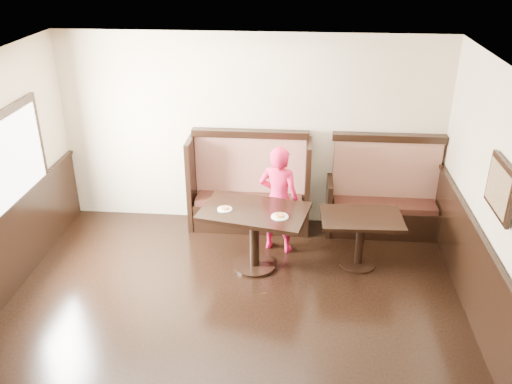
# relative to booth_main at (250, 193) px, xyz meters

# --- Properties ---
(room_shell) EXTENTS (7.00, 7.00, 7.00)m
(room_shell) POSITION_rel_booth_main_xyz_m (-0.30, -3.01, 0.14)
(room_shell) COLOR beige
(room_shell) RESTS_ON ground
(booth_main) EXTENTS (1.75, 0.72, 1.45)m
(booth_main) POSITION_rel_booth_main_xyz_m (0.00, 0.00, 0.00)
(booth_main) COLOR black
(booth_main) RESTS_ON ground
(booth_neighbor) EXTENTS (1.65, 0.72, 1.45)m
(booth_neighbor) POSITION_rel_booth_main_xyz_m (1.95, -0.00, -0.05)
(booth_neighbor) COLOR black
(booth_neighbor) RESTS_ON ground
(table_main) EXTENTS (1.46, 1.07, 0.84)m
(table_main) POSITION_rel_booth_main_xyz_m (0.17, -1.13, 0.12)
(table_main) COLOR black
(table_main) RESTS_ON ground
(table_neighbor) EXTENTS (1.06, 0.72, 0.72)m
(table_neighbor) POSITION_rel_booth_main_xyz_m (1.53, -0.96, 0.01)
(table_neighbor) COLOR black
(table_neighbor) RESTS_ON ground
(child) EXTENTS (0.63, 0.50, 1.52)m
(child) POSITION_rel_booth_main_xyz_m (0.46, -0.66, 0.23)
(child) COLOR #D81743
(child) RESTS_ON ground
(pizza_plate_left) EXTENTS (0.19, 0.19, 0.03)m
(pizza_plate_left) POSITION_rel_booth_main_xyz_m (-0.20, -1.15, 0.32)
(pizza_plate_left) COLOR white
(pizza_plate_left) RESTS_ON table_main
(pizza_plate_right) EXTENTS (0.22, 0.22, 0.04)m
(pizza_plate_right) POSITION_rel_booth_main_xyz_m (0.50, -1.29, 0.33)
(pizza_plate_right) COLOR white
(pizza_plate_right) RESTS_ON table_main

